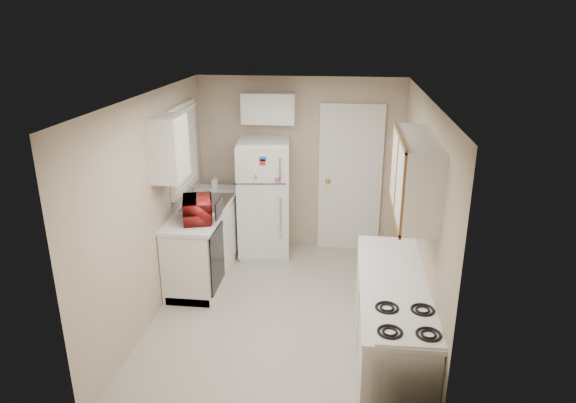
# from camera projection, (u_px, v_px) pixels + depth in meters

# --- Properties ---
(floor) EXTENTS (3.80, 3.80, 0.00)m
(floor) POSITION_uv_depth(u_px,v_px,m) (283.00, 313.00, 5.73)
(floor) COLOR #BDB7AC
(floor) RESTS_ON ground
(ceiling) EXTENTS (3.80, 3.80, 0.00)m
(ceiling) POSITION_uv_depth(u_px,v_px,m) (282.00, 96.00, 4.93)
(ceiling) COLOR white
(ceiling) RESTS_ON floor
(wall_left) EXTENTS (3.80, 3.80, 0.00)m
(wall_left) POSITION_uv_depth(u_px,v_px,m) (153.00, 208.00, 5.49)
(wall_left) COLOR tan
(wall_left) RESTS_ON floor
(wall_right) EXTENTS (3.80, 3.80, 0.00)m
(wall_right) POSITION_uv_depth(u_px,v_px,m) (420.00, 219.00, 5.18)
(wall_right) COLOR tan
(wall_right) RESTS_ON floor
(wall_back) EXTENTS (2.80, 2.80, 0.00)m
(wall_back) POSITION_uv_depth(u_px,v_px,m) (300.00, 165.00, 7.11)
(wall_back) COLOR tan
(wall_back) RESTS_ON floor
(wall_front) EXTENTS (2.80, 2.80, 0.00)m
(wall_front) POSITION_uv_depth(u_px,v_px,m) (248.00, 310.00, 3.55)
(wall_front) COLOR tan
(wall_front) RESTS_ON floor
(left_counter) EXTENTS (0.60, 1.80, 0.90)m
(left_counter) POSITION_uv_depth(u_px,v_px,m) (206.00, 239.00, 6.55)
(left_counter) COLOR silver
(left_counter) RESTS_ON floor
(dishwasher) EXTENTS (0.03, 0.58, 0.72)m
(dishwasher) POSITION_uv_depth(u_px,v_px,m) (217.00, 258.00, 5.94)
(dishwasher) COLOR black
(dishwasher) RESTS_ON floor
(sink) EXTENTS (0.54, 0.74, 0.16)m
(sink) POSITION_uv_depth(u_px,v_px,m) (208.00, 205.00, 6.55)
(sink) COLOR gray
(sink) RESTS_ON left_counter
(microwave) EXTENTS (0.53, 0.39, 0.32)m
(microwave) POSITION_uv_depth(u_px,v_px,m) (198.00, 208.00, 5.91)
(microwave) COLOR maroon
(microwave) RESTS_ON left_counter
(soap_bottle) EXTENTS (0.09, 0.09, 0.18)m
(soap_bottle) POSITION_uv_depth(u_px,v_px,m) (215.00, 181.00, 7.05)
(soap_bottle) COLOR silver
(soap_bottle) RESTS_ON left_counter
(window_blinds) EXTENTS (0.10, 0.98, 1.08)m
(window_blinds) POSITION_uv_depth(u_px,v_px,m) (184.00, 148.00, 6.33)
(window_blinds) COLOR silver
(window_blinds) RESTS_ON wall_left
(upper_cabinet_left) EXTENTS (0.30, 0.45, 0.70)m
(upper_cabinet_left) POSITION_uv_depth(u_px,v_px,m) (169.00, 148.00, 5.47)
(upper_cabinet_left) COLOR silver
(upper_cabinet_left) RESTS_ON wall_left
(refrigerator) EXTENTS (0.73, 0.72, 1.62)m
(refrigerator) POSITION_uv_depth(u_px,v_px,m) (264.00, 198.00, 6.98)
(refrigerator) COLOR silver
(refrigerator) RESTS_ON floor
(cabinet_over_fridge) EXTENTS (0.70, 0.30, 0.40)m
(cabinet_over_fridge) POSITION_uv_depth(u_px,v_px,m) (269.00, 108.00, 6.75)
(cabinet_over_fridge) COLOR silver
(cabinet_over_fridge) RESTS_ON wall_back
(interior_door) EXTENTS (0.86, 0.06, 2.08)m
(interior_door) POSITION_uv_depth(u_px,v_px,m) (350.00, 180.00, 7.06)
(interior_door) COLOR silver
(interior_door) RESTS_ON floor
(right_counter) EXTENTS (0.60, 2.00, 0.90)m
(right_counter) POSITION_uv_depth(u_px,v_px,m) (390.00, 325.00, 4.71)
(right_counter) COLOR silver
(right_counter) RESTS_ON floor
(stove) EXTENTS (0.54, 0.67, 0.80)m
(stove) POSITION_uv_depth(u_px,v_px,m) (402.00, 377.00, 4.11)
(stove) COLOR silver
(stove) RESTS_ON floor
(upper_cabinet_right) EXTENTS (0.30, 1.20, 0.70)m
(upper_cabinet_right) POSITION_uv_depth(u_px,v_px,m) (415.00, 175.00, 4.53)
(upper_cabinet_right) COLOR silver
(upper_cabinet_right) RESTS_ON wall_right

